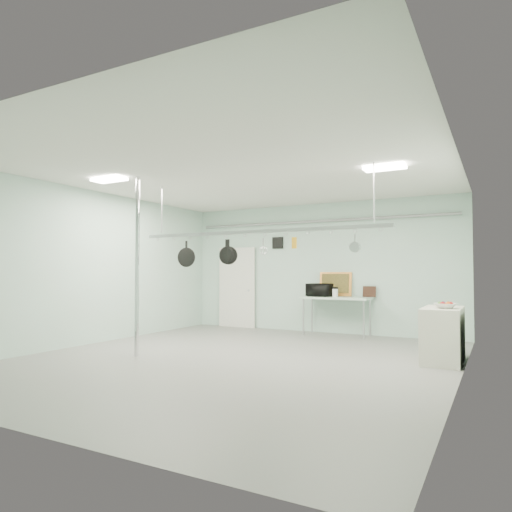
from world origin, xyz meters
The scene contains 25 objects.
floor centered at (0.00, 0.00, 0.00)m, with size 8.00×8.00×0.00m, color gray.
ceiling centered at (0.00, 0.00, 3.19)m, with size 7.00×8.00×0.02m, color silver.
back_wall centered at (0.00, 3.99, 1.60)m, with size 7.00×0.02×3.20m, color #ABCDBC.
right_wall centered at (3.49, 0.00, 1.60)m, with size 0.02×8.00×3.20m, color #ABCDBC.
door centered at (-2.30, 3.94, 1.05)m, with size 1.10×0.10×2.20m, color silver.
wall_vent centered at (-1.10, 3.97, 2.25)m, with size 0.30×0.04×0.30m, color black.
conduit_pipe centered at (0.00, 3.90, 2.75)m, with size 0.07×0.07×6.60m, color gray.
chrome_pole centered at (-1.70, -0.60, 1.60)m, with size 0.08×0.08×3.20m, color silver.
prep_table centered at (0.60, 3.60, 0.83)m, with size 1.60×0.70×0.91m.
side_cabinet centered at (3.15, 1.40, 0.45)m, with size 0.60×1.20×0.90m, color beige.
pot_rack centered at (0.20, 0.30, 2.23)m, with size 4.80×0.06×1.00m.
light_panel_left centered at (-2.20, -0.80, 3.16)m, with size 0.65×0.30×0.05m, color white.
light_panel_right centered at (2.40, 0.60, 3.16)m, with size 0.65×0.30×0.05m, color white.
microwave centered at (0.19, 3.58, 1.06)m, with size 0.56×0.38×0.31m, color black.
coffee_canister centered at (0.61, 3.48, 1.00)m, with size 0.13×0.13×0.19m, color silver.
painting_large centered at (0.48, 3.90, 1.20)m, with size 0.78×0.05×0.58m, color orange.
painting_small centered at (1.30, 3.90, 1.03)m, with size 0.30×0.04×0.25m, color black.
fruit_bowl centered at (3.21, 1.22, 0.94)m, with size 0.35×0.35×0.09m, color silver.
skillet_left centered at (-1.29, 0.30, 1.84)m, with size 0.37×0.06×0.49m, color black, non-canonical shape.
skillet_mid centered at (-0.39, 0.30, 1.87)m, with size 0.32×0.06×0.43m, color black, non-canonical shape.
skillet_right centered at (-0.35, 0.30, 1.86)m, with size 0.33×0.06×0.45m, color black, non-canonical shape.
whisk centered at (0.37, 0.30, 1.94)m, with size 0.14×0.14×0.30m, color #ACABB0, non-canonical shape.
grater centered at (0.95, 0.30, 1.98)m, with size 0.09×0.02×0.21m, color gold, non-canonical shape.
saucepan centered at (1.99, 0.30, 1.94)m, with size 0.17×0.10×0.29m, color silver, non-canonical shape.
fruit_cluster centered at (3.21, 1.22, 0.98)m, with size 0.24×0.24×0.09m, color #990F0E, non-canonical shape.
Camera 1 is at (4.00, -6.75, 1.49)m, focal length 32.00 mm.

